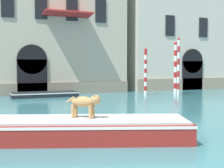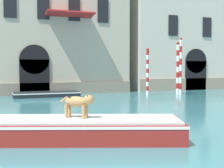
{
  "view_description": "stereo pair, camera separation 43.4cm",
  "coord_description": "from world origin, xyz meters",
  "px_view_note": "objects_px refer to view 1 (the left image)",
  "views": [
    {
      "loc": [
        -2.72,
        -3.26,
        2.24
      ],
      "look_at": [
        4.18,
        13.25,
        1.2
      ],
      "focal_mm": 50.0,
      "sensor_mm": 36.0,
      "label": 1
    },
    {
      "loc": [
        -2.32,
        -3.42,
        2.24
      ],
      "look_at": [
        4.18,
        13.25,
        1.2
      ],
      "focal_mm": 50.0,
      "sensor_mm": 36.0,
      "label": 2
    }
  ],
  "objects_px": {
    "dog_on_deck": "(85,102)",
    "mooring_pole_4": "(178,66)",
    "boat_foreground": "(87,129)",
    "boat_moored_near_palazzo": "(45,94)",
    "mooring_pole_2": "(146,71)",
    "mooring_pole_0": "(175,68)"
  },
  "relations": [
    {
      "from": "mooring_pole_0",
      "to": "mooring_pole_2",
      "type": "relative_size",
      "value": 1.15
    },
    {
      "from": "boat_foreground",
      "to": "mooring_pole_2",
      "type": "xyz_separation_m",
      "value": [
        8.69,
        12.19,
        1.47
      ]
    },
    {
      "from": "boat_moored_near_palazzo",
      "to": "mooring_pole_4",
      "type": "bearing_deg",
      "value": -16.02
    },
    {
      "from": "boat_foreground",
      "to": "dog_on_deck",
      "type": "relative_size",
      "value": 7.08
    },
    {
      "from": "mooring_pole_0",
      "to": "mooring_pole_4",
      "type": "bearing_deg",
      "value": -114.22
    },
    {
      "from": "boat_moored_near_palazzo",
      "to": "mooring_pole_0",
      "type": "height_order",
      "value": "mooring_pole_0"
    },
    {
      "from": "dog_on_deck",
      "to": "boat_foreground",
      "type": "bearing_deg",
      "value": -34.2
    },
    {
      "from": "boat_moored_near_palazzo",
      "to": "mooring_pole_4",
      "type": "height_order",
      "value": "mooring_pole_4"
    },
    {
      "from": "boat_moored_near_palazzo",
      "to": "mooring_pole_4",
      "type": "xyz_separation_m",
      "value": [
        9.57,
        -2.86,
        2.01
      ]
    },
    {
      "from": "boat_foreground",
      "to": "dog_on_deck",
      "type": "distance_m",
      "value": 0.8
    },
    {
      "from": "boat_foreground",
      "to": "mooring_pole_4",
      "type": "xyz_separation_m",
      "value": [
        10.84,
        10.97,
        1.85
      ]
    },
    {
      "from": "dog_on_deck",
      "to": "mooring_pole_4",
      "type": "xyz_separation_m",
      "value": [
        10.87,
        10.86,
        1.06
      ]
    },
    {
      "from": "boat_moored_near_palazzo",
      "to": "mooring_pole_0",
      "type": "bearing_deg",
      "value": -8.77
    },
    {
      "from": "boat_foreground",
      "to": "mooring_pole_4",
      "type": "relative_size",
      "value": 1.46
    },
    {
      "from": "boat_moored_near_palazzo",
      "to": "mooring_pole_4",
      "type": "distance_m",
      "value": 10.19
    },
    {
      "from": "dog_on_deck",
      "to": "mooring_pole_0",
      "type": "xyz_separation_m",
      "value": [
        11.4,
        12.05,
        0.96
      ]
    },
    {
      "from": "dog_on_deck",
      "to": "mooring_pole_4",
      "type": "height_order",
      "value": "mooring_pole_4"
    },
    {
      "from": "boat_foreground",
      "to": "mooring_pole_4",
      "type": "distance_m",
      "value": 15.53
    },
    {
      "from": "boat_foreground",
      "to": "mooring_pole_4",
      "type": "bearing_deg",
      "value": 65.88
    },
    {
      "from": "mooring_pole_0",
      "to": "dog_on_deck",
      "type": "bearing_deg",
      "value": -133.41
    },
    {
      "from": "dog_on_deck",
      "to": "mooring_pole_4",
      "type": "relative_size",
      "value": 0.21
    },
    {
      "from": "dog_on_deck",
      "to": "mooring_pole_4",
      "type": "distance_m",
      "value": 15.4
    }
  ]
}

